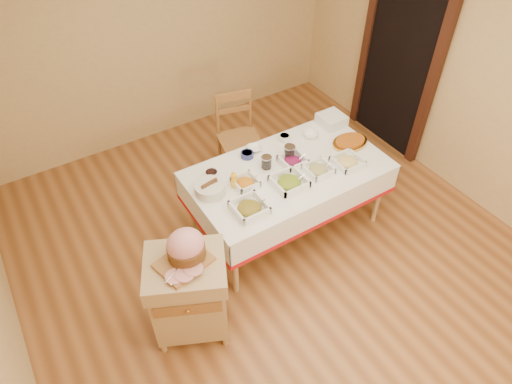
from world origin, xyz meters
TOP-DOWN VIEW (x-y plane):
  - room_shell at (0.00, 0.00)m, footprint 5.00×5.00m
  - doorway at (2.20, 0.90)m, footprint 0.09×1.10m
  - dining_table at (0.30, 0.30)m, footprint 1.82×1.02m
  - butcher_cart at (-1.00, -0.23)m, footprint 0.75×0.70m
  - dining_chair at (0.34, 1.28)m, footprint 0.51×0.50m
  - ham_on_board at (-0.96, -0.20)m, footprint 0.39×0.37m
  - serving_dish_a at (-0.28, 0.03)m, footprint 0.27×0.27m
  - serving_dish_b at (0.18, 0.12)m, footprint 0.28×0.28m
  - serving_dish_c at (0.51, 0.12)m, footprint 0.23×0.23m
  - serving_dish_d at (0.80, 0.07)m, footprint 0.25×0.25m
  - serving_dish_e at (-0.14, 0.32)m, footprint 0.21×0.20m
  - serving_dish_f at (0.38, 0.35)m, footprint 0.23×0.22m
  - small_bowl_left at (-0.35, 0.58)m, footprint 0.13×0.13m
  - small_bowl_mid at (0.08, 0.66)m, footprint 0.12×0.12m
  - small_bowl_right at (0.52, 0.69)m, footprint 0.11×0.11m
  - bowl_white_imported at (0.19, 0.71)m, footprint 0.18×0.18m
  - bowl_small_imported at (0.78, 0.59)m, footprint 0.18×0.18m
  - preserve_jar_left at (0.14, 0.43)m, footprint 0.10×0.10m
  - preserve_jar_right at (0.40, 0.43)m, footprint 0.11×0.11m
  - mustard_bottle at (-0.24, 0.36)m, footprint 0.06×0.06m
  - bread_basket at (-0.45, 0.40)m, footprint 0.26×0.26m
  - plate_stack at (1.08, 0.66)m, footprint 0.25×0.25m
  - brass_platter at (1.02, 0.30)m, footprint 0.37×0.27m

SIDE VIEW (x-z plane):
  - butcher_cart at x=-1.00m, z-range 0.06..0.90m
  - dining_chair at x=0.34m, z-range 0.01..0.98m
  - dining_table at x=0.30m, z-range 0.22..0.98m
  - bowl_white_imported at x=0.19m, z-range 0.76..0.80m
  - brass_platter at x=1.02m, z-range 0.76..0.81m
  - bowl_small_imported at x=0.78m, z-range 0.76..0.80m
  - small_bowl_mid at x=0.08m, z-range 0.76..0.81m
  - serving_dish_c at x=0.51m, z-range 0.74..0.84m
  - serving_dish_d at x=0.80m, z-range 0.74..0.84m
  - serving_dish_e at x=-0.14m, z-range 0.74..0.84m
  - small_bowl_right at x=0.52m, z-range 0.76..0.82m
  - serving_dish_f at x=0.38m, z-range 0.74..0.85m
  - small_bowl_left at x=-0.35m, z-range 0.76..0.83m
  - serving_dish_b at x=0.18m, z-range 0.74..0.85m
  - serving_dish_a at x=-0.28m, z-range 0.74..0.86m
  - bread_basket at x=-0.45m, z-range 0.75..0.87m
  - plate_stack at x=1.08m, z-range 0.76..0.87m
  - preserve_jar_left at x=0.14m, z-range 0.75..0.88m
  - preserve_jar_right at x=0.40m, z-range 0.75..0.89m
  - mustard_bottle at x=-0.24m, z-range 0.75..0.93m
  - ham_on_board at x=-0.96m, z-range 0.82..1.08m
  - doorway at x=2.20m, z-range 0.01..2.21m
  - room_shell at x=0.00m, z-range -1.20..3.80m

